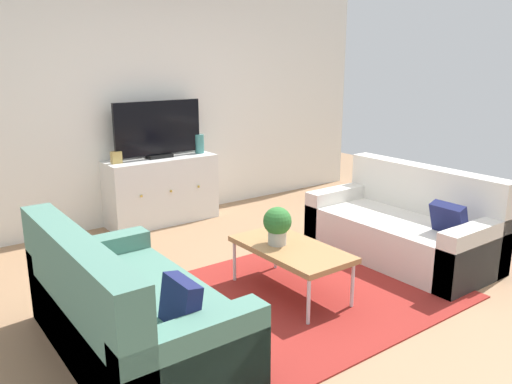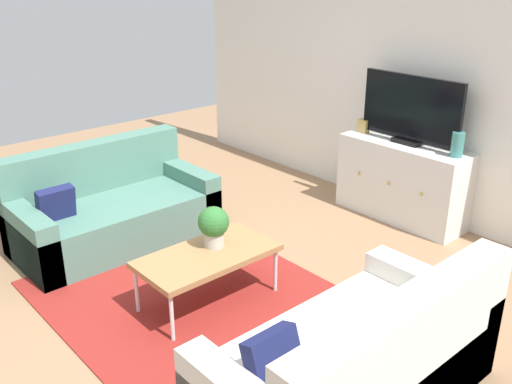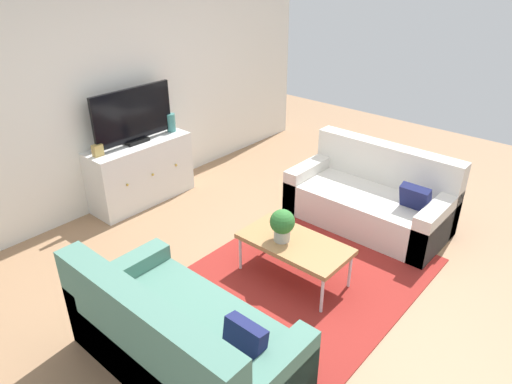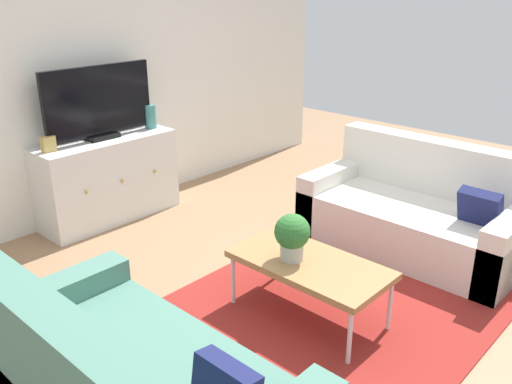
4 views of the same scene
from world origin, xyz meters
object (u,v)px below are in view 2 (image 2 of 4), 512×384
(coffee_table, at_px, (207,257))
(glass_vase, at_px, (458,145))
(potted_plant, at_px, (214,225))
(mantel_clock, at_px, (363,126))
(flat_screen_tv, at_px, (411,110))
(tv_console, at_px, (402,181))
(couch_left_side, at_px, (110,211))
(couch_right_side, at_px, (361,369))

(coffee_table, relative_size, glass_vase, 4.58)
(potted_plant, height_order, glass_vase, glass_vase)
(glass_vase, height_order, mantel_clock, glass_vase)
(flat_screen_tv, bearing_deg, tv_console, -90.00)
(couch_left_side, height_order, potted_plant, couch_left_side)
(flat_screen_tv, bearing_deg, coffee_table, -90.85)
(tv_console, relative_size, glass_vase, 5.74)
(couch_left_side, relative_size, couch_right_side, 1.00)
(coffee_table, xyz_separation_m, mantel_clock, (-0.49, 2.35, 0.45))
(potted_plant, xyz_separation_m, flat_screen_tv, (0.09, 2.26, 0.50))
(couch_left_side, height_order, glass_vase, glass_vase)
(potted_plant, bearing_deg, coffee_table, -63.11)
(couch_left_side, xyz_separation_m, glass_vase, (1.99, 2.37, 0.60))
(mantel_clock, bearing_deg, tv_console, -0.00)
(coffee_table, height_order, glass_vase, glass_vase)
(couch_left_side, height_order, tv_console, couch_left_side)
(coffee_table, bearing_deg, potted_plant, 116.89)
(flat_screen_tv, bearing_deg, potted_plant, -92.24)
(tv_console, bearing_deg, mantel_clock, 180.00)
(couch_right_side, relative_size, flat_screen_tv, 1.66)
(flat_screen_tv, height_order, glass_vase, flat_screen_tv)
(couch_right_side, height_order, coffee_table, couch_right_side)
(couch_right_side, height_order, flat_screen_tv, flat_screen_tv)
(couch_left_side, xyz_separation_m, tv_console, (1.47, 2.37, 0.11))
(potted_plant, relative_size, tv_console, 0.24)
(couch_right_side, bearing_deg, mantel_clock, 129.12)
(glass_vase, xyz_separation_m, mantel_clock, (-1.04, 0.00, -0.05))
(glass_vase, distance_m, mantel_clock, 1.04)
(glass_vase, bearing_deg, couch_right_side, -69.45)
(couch_left_side, xyz_separation_m, mantel_clock, (0.95, 2.37, 0.55))
(potted_plant, height_order, mantel_clock, mantel_clock)
(couch_right_side, height_order, tv_console, couch_right_side)
(couch_left_side, xyz_separation_m, potted_plant, (1.39, 0.13, 0.31))
(couch_left_side, xyz_separation_m, flat_screen_tv, (1.47, 2.39, 0.81))
(potted_plant, distance_m, flat_screen_tv, 2.32)
(flat_screen_tv, bearing_deg, couch_left_side, -121.62)
(couch_right_side, bearing_deg, couch_left_side, 180.00)
(couch_right_side, relative_size, mantel_clock, 13.32)
(coffee_table, distance_m, tv_console, 2.35)
(glass_vase, bearing_deg, potted_plant, -105.20)
(couch_right_side, bearing_deg, flat_screen_tv, 120.50)
(couch_left_side, relative_size, glass_vase, 7.77)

